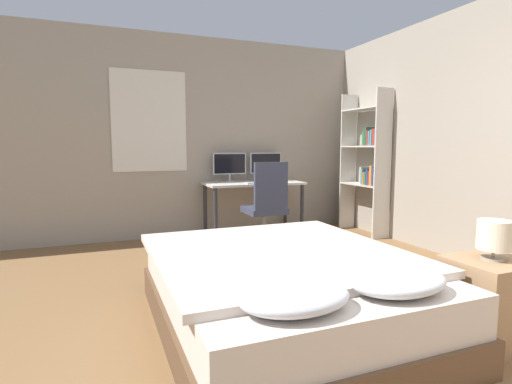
% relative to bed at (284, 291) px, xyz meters
% --- Properties ---
extents(wall_back, '(12.00, 0.08, 2.70)m').
position_rel_bed_xyz_m(wall_back, '(0.47, 3.10, 1.09)').
color(wall_back, '#9E9384').
rests_on(wall_back, ground_plane).
extents(wall_side_right, '(0.06, 12.00, 2.70)m').
position_rel_bed_xyz_m(wall_side_right, '(2.53, 0.32, 1.09)').
color(wall_side_right, '#9E9384').
rests_on(wall_side_right, ground_plane).
extents(bed, '(1.65, 2.01, 0.60)m').
position_rel_bed_xyz_m(bed, '(0.00, 0.00, 0.00)').
color(bed, brown).
rests_on(bed, ground_plane).
extents(nightstand, '(0.47, 0.43, 0.54)m').
position_rel_bed_xyz_m(nightstand, '(1.10, -0.66, 0.01)').
color(nightstand, '#997551').
rests_on(nightstand, ground_plane).
extents(bedside_lamp, '(0.20, 0.20, 0.25)m').
position_rel_bed_xyz_m(bedside_lamp, '(1.10, -0.66, 0.43)').
color(bedside_lamp, gray).
rests_on(bedside_lamp, nightstand).
extents(desk, '(1.33, 0.62, 0.75)m').
position_rel_bed_xyz_m(desk, '(0.84, 2.72, 0.39)').
color(desk, beige).
rests_on(desk, ground_plane).
extents(monitor_left, '(0.47, 0.16, 0.40)m').
position_rel_bed_xyz_m(monitor_left, '(0.57, 2.93, 0.71)').
color(monitor_left, '#B7B7BC').
rests_on(monitor_left, desk).
extents(monitor_right, '(0.47, 0.16, 0.40)m').
position_rel_bed_xyz_m(monitor_right, '(1.12, 2.93, 0.71)').
color(monitor_right, '#B7B7BC').
rests_on(monitor_right, desk).
extents(keyboard, '(0.37, 0.13, 0.02)m').
position_rel_bed_xyz_m(keyboard, '(0.84, 2.51, 0.49)').
color(keyboard, '#B7B7BC').
rests_on(keyboard, desk).
extents(computer_mouse, '(0.07, 0.05, 0.04)m').
position_rel_bed_xyz_m(computer_mouse, '(1.12, 2.51, 0.50)').
color(computer_mouse, '#B7B7BC').
rests_on(computer_mouse, desk).
extents(office_chair, '(0.52, 0.52, 1.05)m').
position_rel_bed_xyz_m(office_chair, '(0.73, 2.02, 0.16)').
color(office_chair, black).
rests_on(office_chair, ground_plane).
extents(bookshelf, '(0.26, 0.80, 1.98)m').
position_rel_bed_xyz_m(bookshelf, '(2.35, 2.22, 0.81)').
color(bookshelf, beige).
rests_on(bookshelf, ground_plane).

